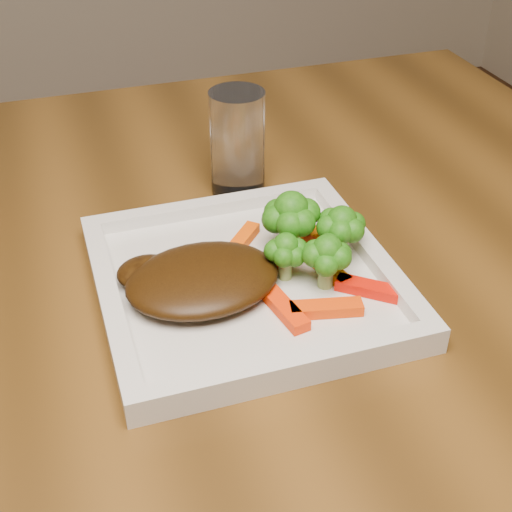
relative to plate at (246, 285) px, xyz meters
name	(u,v)px	position (x,y,z in m)	size (l,w,h in m)	color
plate	(246,285)	(0.00, 0.00, 0.00)	(0.27, 0.27, 0.01)	silver
steak	(203,279)	(-0.04, -0.01, 0.02)	(0.14, 0.11, 0.03)	#392108
broccoli_0	(291,222)	(0.05, 0.03, 0.04)	(0.06, 0.06, 0.07)	#377914
broccoli_1	(341,231)	(0.10, 0.00, 0.04)	(0.05, 0.05, 0.06)	#337213
broccoli_2	(327,259)	(0.07, -0.03, 0.04)	(0.05, 0.05, 0.06)	#1F6B11
broccoli_3	(286,250)	(0.04, -0.01, 0.04)	(0.05, 0.05, 0.06)	#306310
carrot_0	(326,308)	(0.05, -0.07, 0.01)	(0.06, 0.02, 0.01)	#F33E03
carrot_1	(369,288)	(0.10, -0.05, 0.01)	(0.06, 0.02, 0.01)	red
carrot_2	(284,309)	(0.02, -0.06, 0.01)	(0.06, 0.02, 0.01)	#FD3104
carrot_3	(329,231)	(0.10, 0.05, 0.01)	(0.06, 0.02, 0.01)	#D26103
carrot_4	(243,239)	(0.02, 0.06, 0.01)	(0.05, 0.01, 0.01)	#F65004
carrot_5	(329,270)	(0.08, -0.02, 0.01)	(0.05, 0.01, 0.01)	#EB6603
carrot_6	(294,253)	(0.05, 0.02, 0.01)	(0.06, 0.02, 0.01)	red
drinking_glass	(237,143)	(0.05, 0.18, 0.05)	(0.06, 0.06, 0.12)	silver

